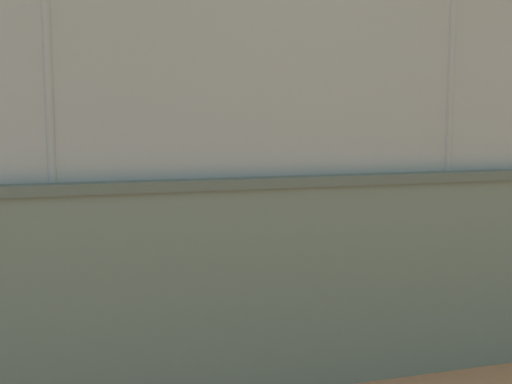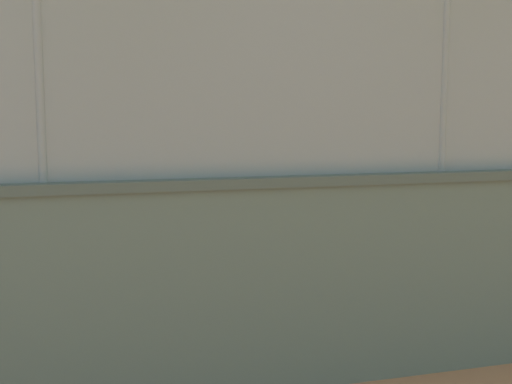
{
  "view_description": "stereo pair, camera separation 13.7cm",
  "coord_description": "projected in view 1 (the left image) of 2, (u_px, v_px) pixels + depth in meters",
  "views": [
    {
      "loc": [
        2.12,
        15.83,
        2.27
      ],
      "look_at": [
        -0.98,
        6.37,
        1.07
      ],
      "focal_mm": 45.71,
      "sensor_mm": 36.0,
      "label": 1
    },
    {
      "loc": [
        1.99,
        15.87,
        2.27
      ],
      "look_at": [
        -0.98,
        6.37,
        1.07
      ],
      "focal_mm": 45.71,
      "sensor_mm": 36.0,
      "label": 2
    }
  ],
  "objects": [
    {
      "name": "ground_plane",
      "position": [
        136.0,
        207.0,
        15.86
      ],
      "size": [
        260.0,
        260.0,
        0.0
      ],
      "primitive_type": "plane",
      "color": "#B27247"
    },
    {
      "name": "player_near_wall_returning",
      "position": [
        392.0,
        179.0,
        14.09
      ],
      "size": [
        1.17,
        0.68,
        1.46
      ],
      "color": "#591919",
      "rests_on": "ground_plane"
    },
    {
      "name": "player_at_service_line",
      "position": [
        141.0,
        186.0,
        11.28
      ],
      "size": [
        1.01,
        0.92,
        1.72
      ],
      "color": "#B2B2B2",
      "rests_on": "ground_plane"
    },
    {
      "name": "sports_ball",
      "position": [
        477.0,
        178.0,
        13.27
      ],
      "size": [
        0.14,
        0.14,
        0.14
      ],
      "primitive_type": "sphere",
      "color": "orange"
    }
  ]
}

